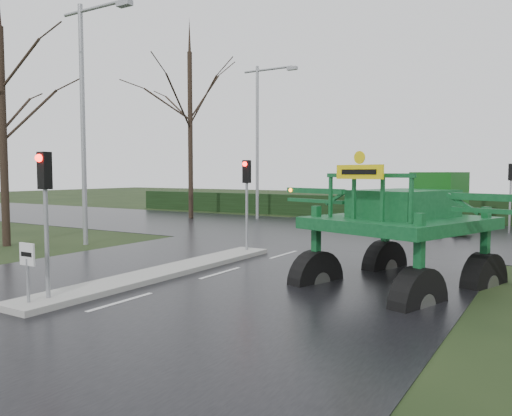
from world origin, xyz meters
The scene contains 15 objects.
ground centered at (0.00, 0.00, 0.00)m, with size 140.00×140.00×0.00m, color black.
road_main centered at (0.00, 10.00, 0.00)m, with size 14.00×80.00×0.02m, color black.
road_cross centered at (0.00, 16.00, 0.01)m, with size 80.00×12.00×0.02m, color black.
median_island centered at (-1.30, 3.00, 0.09)m, with size 1.20×10.00×0.16m, color gray.
hedge_row centered at (0.00, 24.00, 0.75)m, with size 44.00×0.90×1.50m, color black.
keep_left_sign centered at (-1.30, -1.50, 1.06)m, with size 0.50×0.07×1.35m.
traffic_signal_near centered at (-1.30, -1.01, 2.59)m, with size 0.26×0.33×3.52m.
traffic_signal_mid centered at (-1.30, 7.49, 2.59)m, with size 0.26×0.33×3.52m.
traffic_signal_far centered at (6.50, 20.01, 2.59)m, with size 0.26×0.33×3.52m.
street_light_left_near centered at (-8.19, 6.00, 5.99)m, with size 3.85×0.30×10.00m.
street_light_left_far centered at (-8.19, 20.00, 5.99)m, with size 3.85×0.30×10.00m.
tree_left_near centered at (-11.00, 4.00, 5.85)m, with size 6.30×6.30×10.85m.
tree_left_far centered at (-12.50, 18.00, 7.15)m, with size 7.70×7.70×13.26m.
crop_sprayer centered at (3.03, 4.62, 2.12)m, with size 7.66×5.90×4.48m.
white_sedan centered at (2.79, 17.31, 0.00)m, with size 1.59×4.57×1.51m, color silver.
Camera 1 is at (8.74, -8.14, 3.04)m, focal length 35.00 mm.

